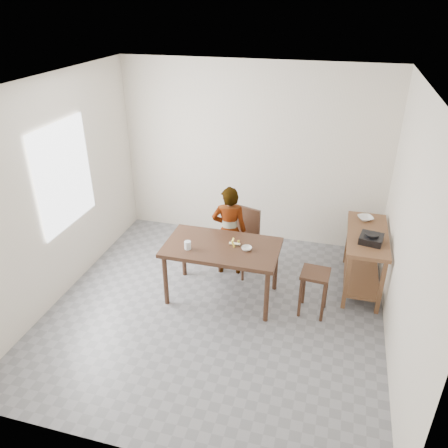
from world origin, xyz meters
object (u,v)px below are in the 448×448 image
(prep_counter, at_px, (363,260))
(stool, at_px, (313,292))
(child, at_px, (229,231))
(dining_table, at_px, (222,271))
(dining_chair, at_px, (238,242))

(prep_counter, height_order, stool, prep_counter)
(child, bearing_deg, stool, 142.11)
(child, relative_size, stool, 2.22)
(dining_table, distance_m, dining_chair, 0.65)
(dining_chair, bearing_deg, child, -131.80)
(prep_counter, bearing_deg, dining_chair, -178.07)
(prep_counter, xyz_separation_m, dining_chair, (-1.66, -0.06, 0.05))
(dining_chair, xyz_separation_m, stool, (1.09, -0.66, -0.16))
(prep_counter, relative_size, dining_chair, 1.33)
(dining_table, relative_size, prep_counter, 1.17)
(dining_table, bearing_deg, child, 95.59)
(stool, bearing_deg, prep_counter, 51.55)
(dining_table, distance_m, child, 0.64)
(child, bearing_deg, dining_table, 84.06)
(dining_chair, height_order, stool, dining_chair)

